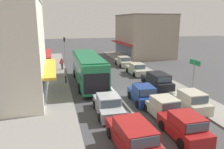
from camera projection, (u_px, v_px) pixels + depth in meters
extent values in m
plane|color=#3F3F42|center=(117.00, 94.00, 20.71)|extent=(140.00, 140.00, 0.00)
cube|color=silver|center=(107.00, 83.00, 24.47)|extent=(0.20, 28.00, 0.01)
cube|color=gray|center=(45.00, 82.00, 24.66)|extent=(5.20, 44.00, 0.14)
cube|color=gray|center=(151.00, 75.00, 27.86)|extent=(2.80, 44.00, 0.12)
cube|color=gold|center=(50.00, 68.00, 19.63)|extent=(1.10, 8.44, 0.20)
cube|color=#425160|center=(46.00, 82.00, 19.84)|extent=(0.06, 7.34, 1.80)
cube|color=#84939E|center=(16.00, 49.00, 27.14)|extent=(6.49, 9.04, 6.71)
cube|color=maroon|center=(47.00, 53.00, 28.21)|extent=(1.10, 8.32, 0.20)
cube|color=#425160|center=(44.00, 63.00, 28.41)|extent=(0.06, 7.23, 1.80)
cube|color=slate|center=(13.00, 21.00, 26.31)|extent=(6.65, 9.04, 0.24)
cube|color=gray|center=(144.00, 36.00, 42.53)|extent=(8.38, 11.46, 7.75)
cube|color=maroon|center=(121.00, 43.00, 41.67)|extent=(1.10, 10.54, 0.20)
cube|color=#425160|center=(123.00, 50.00, 42.09)|extent=(0.06, 9.17, 1.80)
cube|color=#6E6358|center=(145.00, 15.00, 41.58)|extent=(8.54, 11.46, 0.24)
cube|color=#237A4C|center=(88.00, 68.00, 23.77)|extent=(2.64, 10.83, 2.70)
cube|color=#425160|center=(88.00, 65.00, 23.68)|extent=(2.68, 10.40, 0.90)
cube|color=black|center=(97.00, 84.00, 18.70)|extent=(2.25, 0.09, 1.76)
cube|color=#1A5B39|center=(88.00, 56.00, 23.44)|extent=(2.51, 9.97, 0.12)
cylinder|color=black|center=(75.00, 73.00, 26.94)|extent=(0.27, 0.96, 0.96)
cylinder|color=black|center=(95.00, 72.00, 27.53)|extent=(0.27, 0.96, 0.96)
cylinder|color=black|center=(80.00, 88.00, 20.99)|extent=(0.27, 0.96, 0.96)
cylinder|color=black|center=(105.00, 87.00, 21.57)|extent=(0.27, 0.96, 0.96)
cube|color=maroon|center=(132.00, 139.00, 11.92)|extent=(1.94, 4.57, 0.76)
cube|color=maroon|center=(134.00, 130.00, 11.43)|extent=(1.74, 2.66, 0.68)
cube|color=#425160|center=(126.00, 119.00, 12.65)|extent=(1.51, 0.12, 0.58)
cube|color=#425160|center=(145.00, 143.00, 10.20)|extent=(1.48, 0.12, 0.54)
cylinder|color=black|center=(109.00, 133.00, 12.98)|extent=(0.20, 0.63, 0.62)
cylinder|color=black|center=(137.00, 129.00, 13.48)|extent=(0.20, 0.63, 0.62)
cube|color=maroon|center=(183.00, 129.00, 13.04)|extent=(1.64, 3.70, 0.76)
cube|color=maroon|center=(187.00, 120.00, 12.59)|extent=(1.52, 1.90, 0.64)
cube|color=#425160|center=(178.00, 113.00, 13.50)|extent=(1.40, 0.06, 0.54)
cube|color=#425160|center=(197.00, 128.00, 11.68)|extent=(1.37, 0.06, 0.51)
cylinder|color=black|center=(162.00, 125.00, 13.93)|extent=(0.18, 0.62, 0.62)
cylinder|color=black|center=(184.00, 122.00, 14.33)|extent=(0.18, 0.62, 0.62)
cylinder|color=black|center=(181.00, 144.00, 11.84)|extent=(0.18, 0.62, 0.62)
cylinder|color=black|center=(207.00, 140.00, 12.25)|extent=(0.18, 0.62, 0.62)
cube|color=#B7B29E|center=(164.00, 110.00, 15.84)|extent=(1.91, 4.28, 0.72)
cube|color=#B7B29E|center=(165.00, 102.00, 15.59)|extent=(1.64, 1.87, 0.60)
cube|color=#425160|center=(159.00, 98.00, 16.44)|extent=(1.44, 0.13, 0.51)
cube|color=#425160|center=(172.00, 106.00, 14.74)|extent=(1.41, 0.12, 0.48)
cylinder|color=black|center=(145.00, 107.00, 16.81)|extent=(0.21, 0.63, 0.62)
cylinder|color=black|center=(165.00, 105.00, 17.31)|extent=(0.21, 0.63, 0.62)
cylinder|color=black|center=(162.00, 121.00, 14.47)|extent=(0.21, 0.63, 0.62)
cylinder|color=black|center=(184.00, 118.00, 14.97)|extent=(0.21, 0.63, 0.62)
cube|color=#9EA3A8|center=(108.00, 107.00, 16.34)|extent=(1.86, 4.25, 0.72)
cube|color=#9EA3A8|center=(108.00, 99.00, 16.09)|extent=(1.62, 1.85, 0.60)
cube|color=#425160|center=(106.00, 95.00, 16.96)|extent=(1.44, 0.11, 0.51)
cube|color=#425160|center=(111.00, 104.00, 15.21)|extent=(1.41, 0.11, 0.48)
cylinder|color=black|center=(94.00, 104.00, 17.39)|extent=(0.20, 0.63, 0.62)
cylinder|color=black|center=(115.00, 103.00, 17.76)|extent=(0.20, 0.63, 0.62)
cylinder|color=black|center=(100.00, 118.00, 15.01)|extent=(0.20, 0.63, 0.62)
cylinder|color=black|center=(124.00, 115.00, 15.38)|extent=(0.20, 0.63, 0.62)
cube|color=navy|center=(142.00, 96.00, 18.65)|extent=(1.81, 3.77, 0.76)
cube|color=navy|center=(144.00, 90.00, 18.19)|extent=(1.61, 1.97, 0.64)
cube|color=#425160|center=(140.00, 86.00, 19.11)|extent=(1.40, 0.13, 0.54)
cube|color=#425160|center=(148.00, 93.00, 17.27)|extent=(1.37, 0.12, 0.51)
cylinder|color=black|center=(130.00, 95.00, 19.58)|extent=(0.21, 0.63, 0.62)
cylinder|color=black|center=(147.00, 94.00, 19.91)|extent=(0.21, 0.63, 0.62)
cylinder|color=black|center=(137.00, 104.00, 17.48)|extent=(0.21, 0.63, 0.62)
cylinder|color=black|center=(157.00, 103.00, 17.81)|extent=(0.21, 0.63, 0.62)
cube|color=#B7B29E|center=(189.00, 103.00, 17.12)|extent=(1.70, 3.73, 0.76)
cube|color=#B7B29E|center=(192.00, 96.00, 16.67)|extent=(1.55, 1.92, 0.64)
cube|color=#425160|center=(185.00, 92.00, 17.59)|extent=(1.40, 0.08, 0.54)
cube|color=#425160|center=(200.00, 100.00, 15.76)|extent=(1.37, 0.08, 0.51)
cylinder|color=black|center=(173.00, 102.00, 18.03)|extent=(0.19, 0.62, 0.62)
cylinder|color=black|center=(190.00, 100.00, 18.41)|extent=(0.19, 0.62, 0.62)
cylinder|color=black|center=(188.00, 112.00, 15.94)|extent=(0.19, 0.62, 0.62)
cylinder|color=black|center=(207.00, 110.00, 16.31)|extent=(0.19, 0.62, 0.62)
cube|color=black|center=(157.00, 82.00, 22.85)|extent=(1.81, 4.52, 0.76)
cube|color=black|center=(159.00, 77.00, 22.35)|extent=(1.67, 2.62, 0.68)
cube|color=#425160|center=(153.00, 74.00, 23.60)|extent=(1.51, 0.08, 0.58)
cube|color=#425160|center=(165.00, 80.00, 21.11)|extent=(1.48, 0.08, 0.54)
cylinder|color=black|center=(144.00, 82.00, 23.97)|extent=(0.19, 0.62, 0.62)
cylinder|color=black|center=(159.00, 81.00, 24.38)|extent=(0.19, 0.62, 0.62)
cylinder|color=black|center=(154.00, 89.00, 21.43)|extent=(0.19, 0.62, 0.62)
cylinder|color=black|center=(171.00, 87.00, 21.84)|extent=(0.19, 0.62, 0.62)
cube|color=#B7B29E|center=(137.00, 71.00, 28.40)|extent=(1.80, 4.23, 0.72)
cube|color=#B7B29E|center=(137.00, 66.00, 28.15)|extent=(1.59, 1.83, 0.60)
cube|color=#425160|center=(135.00, 64.00, 29.01)|extent=(1.44, 0.09, 0.51)
cube|color=#425160|center=(140.00, 67.00, 27.29)|extent=(1.40, 0.09, 0.48)
cylinder|color=black|center=(127.00, 70.00, 29.39)|extent=(0.19, 0.62, 0.62)
cylinder|color=black|center=(139.00, 70.00, 29.85)|extent=(0.19, 0.62, 0.62)
cylinder|color=black|center=(134.00, 75.00, 27.04)|extent=(0.19, 0.62, 0.62)
cylinder|color=black|center=(147.00, 74.00, 27.49)|extent=(0.19, 0.62, 0.62)
cube|color=#B7B29E|center=(124.00, 63.00, 33.80)|extent=(1.72, 4.20, 0.72)
cube|color=#B7B29E|center=(124.00, 59.00, 33.55)|extent=(1.56, 1.80, 0.60)
cube|color=#425160|center=(122.00, 58.00, 34.41)|extent=(1.44, 0.06, 0.51)
cube|color=#425160|center=(126.00, 60.00, 32.68)|extent=(1.40, 0.06, 0.48)
cylinder|color=black|center=(116.00, 63.00, 34.82)|extent=(0.18, 0.62, 0.62)
cylinder|color=black|center=(126.00, 62.00, 35.24)|extent=(0.18, 0.62, 0.62)
cylinder|color=black|center=(121.00, 66.00, 32.45)|extent=(0.18, 0.62, 0.62)
cylinder|color=black|center=(131.00, 65.00, 32.87)|extent=(0.18, 0.62, 0.62)
cylinder|color=gray|center=(65.00, 50.00, 35.94)|extent=(0.12, 0.12, 4.20)
cube|color=black|center=(64.00, 39.00, 35.53)|extent=(0.24, 0.24, 0.68)
sphere|color=black|center=(65.00, 38.00, 35.50)|extent=(0.13, 0.13, 0.13)
sphere|color=black|center=(65.00, 39.00, 35.56)|extent=(0.13, 0.13, 0.13)
sphere|color=green|center=(65.00, 41.00, 35.61)|extent=(0.13, 0.13, 0.13)
cylinder|color=gray|center=(193.00, 79.00, 19.22)|extent=(0.10, 0.10, 3.60)
cube|color=#19753D|center=(195.00, 62.00, 18.84)|extent=(0.08, 1.40, 0.44)
cube|color=white|center=(195.00, 62.00, 18.85)|extent=(0.01, 1.10, 0.10)
cylinder|color=#333338|center=(66.00, 79.00, 24.02)|extent=(0.14, 0.14, 0.84)
cylinder|color=#333338|center=(66.00, 79.00, 24.19)|extent=(0.14, 0.14, 0.84)
cube|color=beige|center=(66.00, 73.00, 23.94)|extent=(0.29, 0.40, 0.56)
sphere|color=brown|center=(65.00, 69.00, 23.84)|extent=(0.22, 0.22, 0.22)
cylinder|color=beige|center=(65.00, 73.00, 23.71)|extent=(0.09, 0.09, 0.54)
cylinder|color=beige|center=(66.00, 72.00, 24.17)|extent=(0.09, 0.09, 0.54)
cube|color=brown|center=(66.00, 74.00, 24.28)|extent=(0.26, 0.15, 0.22)
cylinder|color=#333338|center=(63.00, 66.00, 30.78)|extent=(0.14, 0.14, 0.84)
cylinder|color=#333338|center=(62.00, 67.00, 30.65)|extent=(0.14, 0.14, 0.84)
cube|color=#A82D38|center=(62.00, 62.00, 30.55)|extent=(0.42, 0.38, 0.56)
sphere|color=#9E7051|center=(62.00, 59.00, 30.45)|extent=(0.22, 0.22, 0.22)
cylinder|color=#A82D38|center=(63.00, 61.00, 30.72)|extent=(0.09, 0.09, 0.54)
cylinder|color=#A82D38|center=(61.00, 62.00, 30.38)|extent=(0.09, 0.09, 0.54)
cube|color=maroon|center=(60.00, 63.00, 30.36)|extent=(0.21, 0.26, 0.22)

